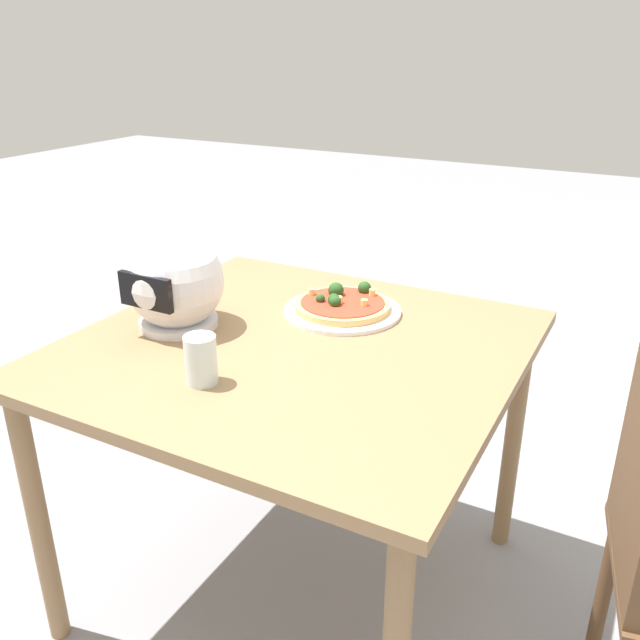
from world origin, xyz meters
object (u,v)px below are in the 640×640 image
motorcycle_helmet (175,283)px  drinking_glass (201,360)px  pizza (342,303)px  dining_table (296,374)px

motorcycle_helmet → drinking_glass: bearing=138.1°
drinking_glass → motorcycle_helmet: bearing=-41.9°
pizza → motorcycle_helmet: motorcycle_helmet is taller
dining_table → pizza: bearing=-93.1°
drinking_glass → pizza: bearing=-99.9°
pizza → drinking_glass: 0.51m
dining_table → pizza: 0.26m
dining_table → motorcycle_helmet: motorcycle_helmet is taller
dining_table → drinking_glass: (0.08, 0.27, 0.14)m
dining_table → drinking_glass: bearing=74.4°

